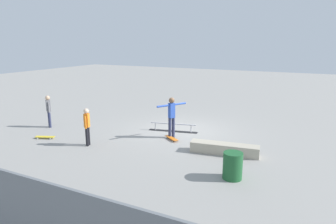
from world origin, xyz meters
TOP-DOWN VIEW (x-y plane):
  - ground_plane at (0.00, 0.00)m, footprint 60.00×60.00m
  - grind_rail at (0.31, 0.19)m, footprint 2.23×0.71m
  - skate_ledge at (-2.55, 1.88)m, footprint 2.48×0.82m
  - skater_main at (-0.03, 1.05)m, footprint 0.78×1.23m
  - skateboard_main at (-0.15, 1.30)m, footprint 0.77×0.62m
  - bystander_grey_shirt at (5.81, 2.17)m, footprint 0.32×0.26m
  - bystander_orange_shirt at (2.46, 3.36)m, footprint 0.22×0.34m
  - loose_skateboard_yellow at (4.64, 3.51)m, footprint 0.82×0.48m
  - trash_bin at (-3.32, 3.72)m, footprint 0.57×0.57m

SIDE VIEW (x-z plane):
  - ground_plane at x=0.00m, z-range 0.00..0.00m
  - skateboard_main at x=-0.15m, z-range 0.03..0.12m
  - loose_skateboard_yellow at x=4.64m, z-range 0.03..0.12m
  - grind_rail at x=0.31m, z-range -0.03..0.35m
  - skate_ledge at x=-2.55m, z-range 0.00..0.39m
  - trash_bin at x=-3.32m, z-range 0.00..0.81m
  - bystander_orange_shirt at x=2.46m, z-range 0.10..1.57m
  - bystander_grey_shirt at x=5.81m, z-range 0.10..1.61m
  - skater_main at x=-0.03m, z-range 0.14..1.86m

